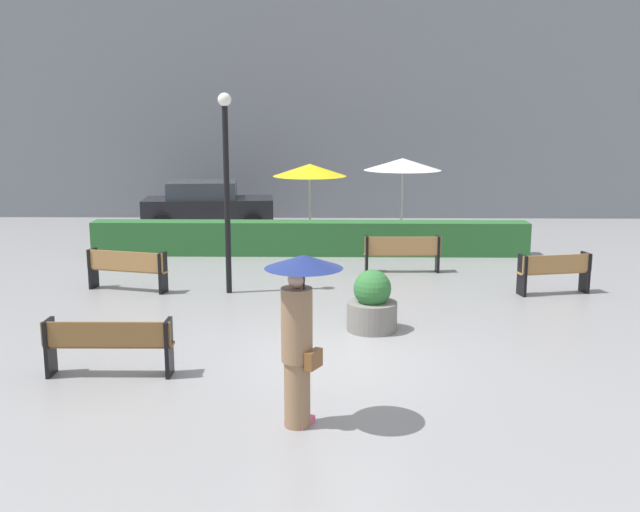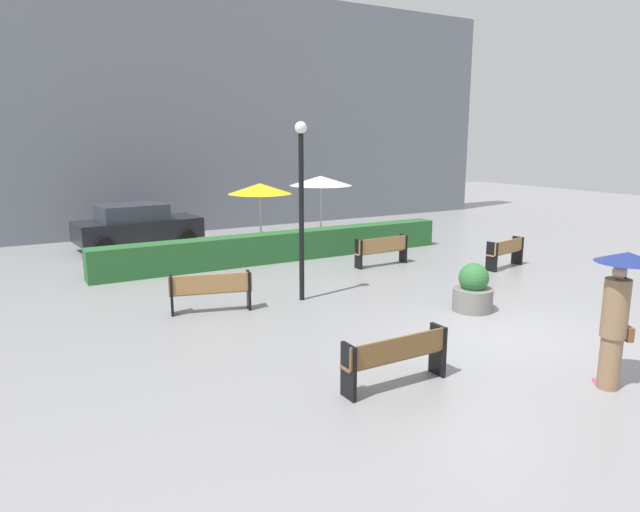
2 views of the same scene
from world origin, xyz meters
name	(u,v)px [view 2 (image 2 of 2)]	position (x,y,z in m)	size (l,w,h in m)	color
ground_plane	(495,335)	(0.00, 0.00, 0.00)	(60.00, 60.00, 0.00)	gray
bench_far_left	(211,289)	(-4.34, 4.24, 0.53)	(1.82, 0.76, 0.88)	#9E7242
bench_near_left	(397,356)	(-3.16, -0.94, 0.51)	(1.86, 0.37, 0.85)	brown
bench_back_row	(382,249)	(1.77, 6.20, 0.52)	(1.84, 0.38, 0.88)	#9E7242
bench_far_right	(506,251)	(4.78, 4.10, 0.52)	(1.59, 0.66, 0.87)	#9E7242
pedestrian_with_umbrella	(619,303)	(-0.30, -2.63, 1.37)	(0.93, 0.93, 2.15)	#8C6B4C
planter_pot	(473,290)	(0.79, 1.43, 0.47)	(0.89, 0.89, 1.09)	slate
lamp_post	(301,194)	(-2.12, 4.12, 2.54)	(0.28, 0.28, 4.18)	black
patio_umbrella_yellow	(260,189)	(-0.57, 9.95, 2.16)	(2.12, 2.12, 2.34)	silver
patio_umbrella_white	(321,181)	(2.14, 10.59, 2.28)	(2.29, 2.29, 2.46)	silver
hedge_strip	(282,246)	(-0.52, 8.40, 0.45)	(11.71, 0.70, 0.91)	#28602D
building_facade	(212,112)	(0.00, 16.00, 4.90)	(28.00, 1.20, 9.80)	slate
parked_car	(137,225)	(-4.03, 12.80, 0.82)	(4.35, 2.29, 1.57)	black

